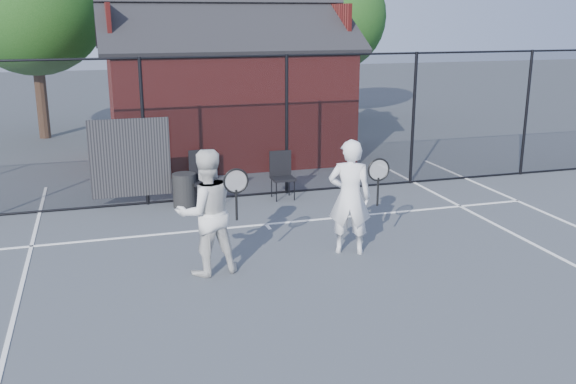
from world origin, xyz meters
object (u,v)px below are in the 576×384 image
object	(u,v)px
clubhouse	(227,99)
player_back	(206,212)
waste_bin	(185,190)
chair_right	(283,176)
player_front	(350,197)
chair_left	(205,179)

from	to	relation	value
clubhouse	player_back	bearing A→B (deg)	-103.61
waste_bin	clubhouse	bearing A→B (deg)	67.90
clubhouse	player_back	size ratio (longest dim) A/B	3.40
player_back	waste_bin	size ratio (longest dim) A/B	2.75
chair_right	waste_bin	bearing A→B (deg)	-179.88
chair_right	player_front	bearing A→B (deg)	-87.45
chair_left	waste_bin	world-z (taller)	chair_left
clubhouse	chair_right	xyz separation A→B (m)	(0.30, -4.40, -1.12)
clubhouse	chair_right	distance (m)	4.55
clubhouse	chair_right	size ratio (longest dim) A/B	6.63
clubhouse	player_front	bearing A→B (deg)	-86.77
clubhouse	player_back	xyz separation A→B (m)	(-1.93, -7.97, -0.65)
chair_left	waste_bin	bearing A→B (deg)	175.69
player_front	player_back	bearing A→B (deg)	-175.51
clubhouse	chair_right	bearing A→B (deg)	-86.15
player_front	chair_right	size ratio (longest dim) A/B	1.93
chair_left	chair_right	size ratio (longest dim) A/B	1.11
chair_left	chair_right	bearing A→B (deg)	-4.31
player_front	clubhouse	bearing A→B (deg)	93.23
chair_right	chair_left	bearing A→B (deg)	-179.88
clubhouse	chair_right	world-z (taller)	clubhouse
chair_left	chair_right	xyz separation A→B (m)	(1.67, 0.00, -0.06)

